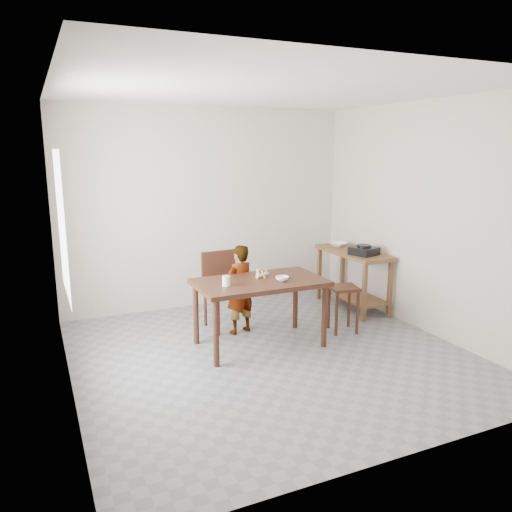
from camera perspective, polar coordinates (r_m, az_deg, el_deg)
name	(u,v)px	position (r m, az deg, el deg)	size (l,w,h in m)	color
floor	(271,357)	(5.43, 1.77, -11.41)	(4.00, 4.00, 0.04)	slate
ceiling	(273,88)	(5.00, 1.99, 18.69)	(4.00, 4.00, 0.04)	white
wall_back	(207,208)	(6.89, -5.58, 5.46)	(4.00, 0.04, 2.70)	beige
wall_front	(410,275)	(3.38, 17.15, -2.13)	(4.00, 0.04, 2.70)	beige
wall_left	(58,246)	(4.54, -21.68, 1.11)	(0.04, 4.00, 2.70)	beige
wall_right	(427,218)	(6.19, 18.95, 4.09)	(0.04, 4.00, 2.70)	beige
window_pane	(61,224)	(4.71, -21.35, 3.38)	(0.02, 1.10, 1.30)	white
dining_table	(260,313)	(5.54, 0.43, -6.53)	(1.40, 0.80, 0.75)	#391C11
prep_counter	(352,279)	(6.95, 10.97, -2.64)	(0.50, 1.20, 0.80)	brown
child	(239,289)	(5.87, -1.90, -3.84)	(0.39, 0.26, 1.06)	white
dining_chair	(226,291)	(6.05, -3.47, -4.05)	(0.45, 0.45, 0.93)	#391C11
stool	(343,309)	(6.07, 9.91, -5.97)	(0.32, 0.32, 0.56)	#391C11
glass_tumbler	(226,281)	(5.21, -3.42, -2.87)	(0.08, 0.08, 0.11)	white
small_bowl	(282,278)	(5.42, 3.00, -2.58)	(0.15, 0.15, 0.05)	white
banana	(262,275)	(5.54, 0.71, -2.13)	(0.18, 0.13, 0.06)	#DACD50
serving_bowl	(338,244)	(7.12, 9.41, 1.33)	(0.23, 0.23, 0.06)	white
gas_burner	(364,251)	(6.62, 12.23, 0.58)	(0.30, 0.30, 0.10)	black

